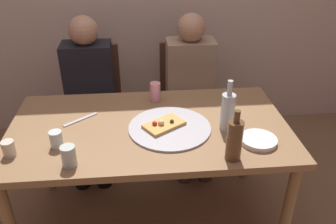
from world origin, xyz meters
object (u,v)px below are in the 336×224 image
(wine_bottle, at_px, (228,111))
(wine_glass, at_px, (9,148))
(soda_can, at_px, (155,92))
(chair_right, at_px, (188,92))
(plate_stack, at_px, (258,140))
(guest_in_beanie, at_px, (191,86))
(pizza_tray, at_px, (170,128))
(table_knife, at_px, (81,119))
(tumbler_near, at_px, (69,156))
(dining_table, at_px, (149,136))
(chair_left, at_px, (93,96))
(beer_bottle, at_px, (234,140))
(guest_in_sweater, at_px, (89,90))
(pizza_slice_last, at_px, (164,124))
(tumbler_far, at_px, (56,139))

(wine_bottle, xyz_separation_m, wine_glass, (-1.13, -0.14, -0.07))
(soda_can, bearing_deg, chair_right, 61.09)
(soda_can, bearing_deg, wine_glass, -145.65)
(plate_stack, height_order, guest_in_beanie, guest_in_beanie)
(plate_stack, bearing_deg, pizza_tray, 158.81)
(table_knife, bearing_deg, tumbler_near, 52.52)
(dining_table, distance_m, chair_left, 0.94)
(beer_bottle, xyz_separation_m, soda_can, (-0.34, 0.64, -0.05))
(dining_table, xyz_separation_m, soda_can, (0.05, 0.30, 0.14))
(wine_glass, height_order, plate_stack, wine_glass)
(soda_can, bearing_deg, pizza_tray, -80.28)
(wine_bottle, distance_m, beer_bottle, 0.27)
(table_knife, distance_m, chair_right, 1.07)
(dining_table, relative_size, beer_bottle, 5.90)
(plate_stack, bearing_deg, wine_glass, 179.81)
(plate_stack, height_order, guest_in_sweater, guest_in_sweater)
(pizza_tray, relative_size, wine_bottle, 1.57)
(wine_bottle, relative_size, soda_can, 2.41)
(pizza_slice_last, xyz_separation_m, table_knife, (-0.47, 0.13, -0.02))
(pizza_tray, bearing_deg, chair_right, 75.00)
(pizza_tray, height_order, plate_stack, plate_stack)
(wine_glass, relative_size, guest_in_beanie, 0.07)
(dining_table, bearing_deg, beer_bottle, -41.06)
(wine_bottle, xyz_separation_m, chair_right, (-0.08, 0.91, -0.34))
(tumbler_far, relative_size, table_knife, 0.41)
(wine_glass, bearing_deg, plate_stack, -0.19)
(pizza_tray, bearing_deg, plate_stack, -21.19)
(wine_bottle, xyz_separation_m, chair_left, (-0.85, 0.91, -0.34))
(pizza_tray, height_order, guest_in_sweater, guest_in_sweater)
(guest_in_sweater, bearing_deg, chair_left, -90.00)
(plate_stack, bearing_deg, table_knife, 161.79)
(pizza_tray, relative_size, chair_right, 0.51)
(wine_glass, xyz_separation_m, guest_in_sweater, (0.28, 0.90, -0.13))
(soda_can, distance_m, chair_right, 0.67)
(plate_stack, relative_size, chair_right, 0.21)
(plate_stack, relative_size, table_knife, 0.87)
(soda_can, relative_size, plate_stack, 0.64)
(tumbler_far, bearing_deg, pizza_slice_last, 12.69)
(wine_bottle, bearing_deg, tumbler_far, -174.49)
(dining_table, distance_m, plate_stack, 0.61)
(wine_bottle, xyz_separation_m, plate_stack, (0.14, -0.15, -0.10))
(chair_left, bearing_deg, pizza_slice_last, 119.95)
(pizza_tray, xyz_separation_m, guest_in_beanie, (0.23, 0.72, -0.10))
(table_knife, bearing_deg, chair_right, -173.22)
(table_knife, distance_m, chair_left, 0.77)
(pizza_tray, relative_size, tumbler_near, 4.32)
(wine_bottle, height_order, tumbler_far, wine_bottle)
(pizza_tray, height_order, table_knife, pizza_tray)
(pizza_tray, xyz_separation_m, table_knife, (-0.51, 0.14, -0.00))
(tumbler_far, height_order, chair_right, chair_right)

